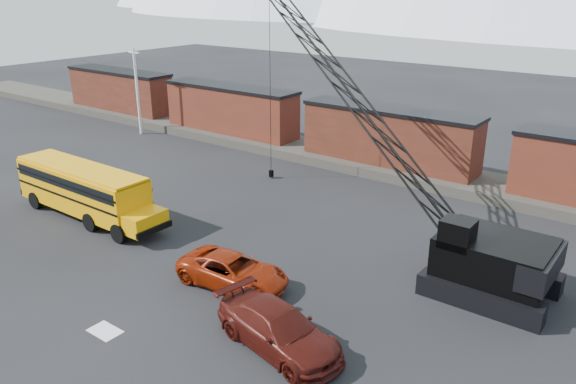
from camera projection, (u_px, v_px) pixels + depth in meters
name	position (u px, v px, depth m)	size (l,w,h in m)	color
ground	(170.00, 288.00, 26.52)	(160.00, 160.00, 0.00)	black
gravel_berm	(387.00, 166.00, 42.89)	(120.00, 5.00, 0.70)	#47433A
boxcar_west_far	(120.00, 90.00, 60.01)	(13.70, 3.10, 4.17)	#582218
boxcar_west_near	(231.00, 109.00, 51.02)	(13.70, 3.10, 4.17)	#4A1F15
boxcar_mid	(389.00, 136.00, 42.04)	(13.70, 3.10, 4.17)	#582218
utility_pole	(137.00, 90.00, 52.03)	(1.40, 0.24, 8.00)	silver
snow_patch	(105.00, 331.00, 23.24)	(1.40, 0.90, 0.02)	silver
school_bus	(86.00, 190.00, 33.92)	(11.65, 2.65, 3.19)	orange
red_pickup	(233.00, 271.00, 26.51)	(2.54, 5.50, 1.53)	maroon
maroon_suv	(278.00, 329.00, 21.93)	(2.39, 5.89, 1.71)	#400F0B
crawler_crane	(350.00, 92.00, 31.49)	(21.56, 9.35, 13.86)	black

